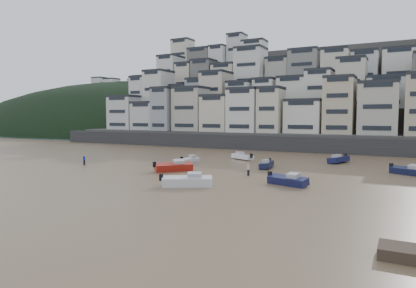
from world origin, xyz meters
The scene contains 14 objects.
sea_strip centered at (-110.00, 145.00, 0.01)m, with size 340.00×340.00×0.00m, color #4C666D.
harbor_wall centered at (10.00, 65.00, 1.75)m, with size 140.00×3.00×3.50m, color #38383A.
hillside centered at (14.73, 104.84, 13.01)m, with size 141.04×66.00×50.00m.
headland centered at (-95.00, 135.00, 0.02)m, with size 216.00×135.00×53.33m.
boat_b centered at (21.11, 23.40, 0.74)m, with size 5.41×1.77×1.47m, color #161A45, non-canonical shape.
boat_e centered at (14.11, 36.30, 0.69)m, with size 5.09×1.67×1.39m, color #121839, non-canonical shape.
boat_f centered at (-0.24, 36.63, 0.58)m, with size 4.24×1.39×1.16m, color silver, non-canonical shape.
boat_i centered at (23.32, 48.33, 0.79)m, with size 5.76×1.88×1.57m, color #161A45, non-canonical shape.
boat_h centered at (6.42, 44.94, 0.74)m, with size 5.41×1.77×1.48m, color white, non-canonical shape.
boat_a centered at (10.86, 17.06, 0.88)m, with size 6.42×2.10×1.75m, color silver, non-canonical shape.
boat_g centered at (34.13, 39.03, 0.74)m, with size 5.40×1.77×1.47m, color #12193A, non-canonical shape.
boat_c centered at (2.83, 26.53, 0.85)m, with size 6.20×2.03×1.69m, color #A21E13, non-canonical shape.
person_blue centered at (-14.32, 25.35, 0.87)m, with size 0.44×0.44×1.74m, color #1723B2, non-canonical shape.
person_pink centered at (14.33, 27.85, 0.87)m, with size 0.44×0.44×1.74m, color #ECA7AD, non-canonical shape.
Camera 1 is at (33.01, -19.97, 8.34)m, focal length 32.00 mm.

